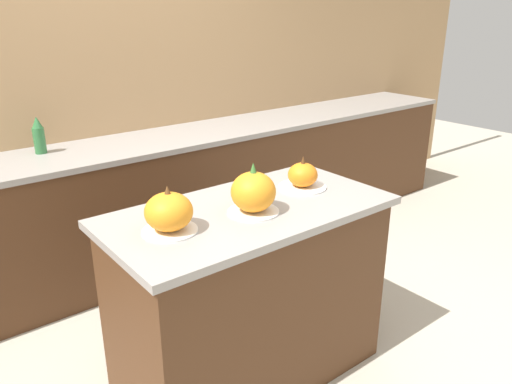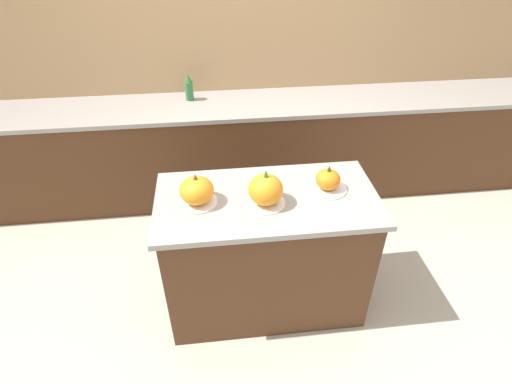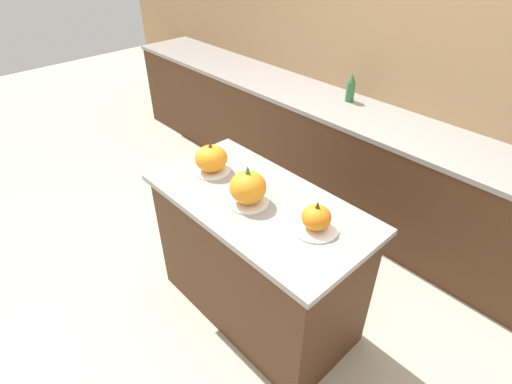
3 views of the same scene
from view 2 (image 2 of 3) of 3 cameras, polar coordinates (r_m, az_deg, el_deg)
ground_plane at (r=2.91m, az=1.32°, el=-14.99°), size 12.00×12.00×0.00m
wall_back at (r=3.61m, az=-2.15°, el=19.82°), size 8.00×0.06×2.50m
kitchen_island at (r=2.57m, az=1.46°, el=-8.71°), size 1.28×0.66×0.89m
back_counter at (r=3.62m, az=-1.42°, el=6.10°), size 6.00×0.60×0.90m
pumpkin_cake_left at (r=2.22m, az=-8.46°, el=0.11°), size 0.22×0.22×0.19m
pumpkin_cake_center at (r=2.19m, az=1.38°, el=0.24°), size 0.22×0.22×0.22m
pumpkin_cake_right at (r=2.36m, az=10.22°, el=1.61°), size 0.23×0.23×0.16m
bottle_tall at (r=3.49m, az=-9.57°, el=14.47°), size 0.07×0.07×0.22m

